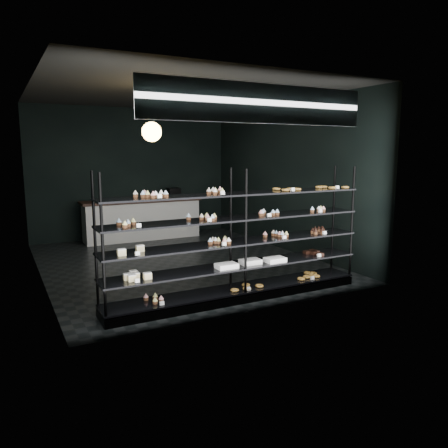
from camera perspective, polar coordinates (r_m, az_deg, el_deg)
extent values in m
cube|color=black|center=(8.67, -6.00, -4.86)|extent=(5.00, 6.00, 0.01)
cube|color=black|center=(8.46, -6.39, 16.56)|extent=(5.00, 6.00, 0.01)
cube|color=black|center=(11.26, -11.85, 6.52)|extent=(5.00, 0.01, 3.20)
cube|color=black|center=(5.74, 4.93, 4.00)|extent=(5.00, 0.01, 3.20)
cube|color=black|center=(7.85, -23.46, 4.73)|extent=(0.01, 6.00, 3.20)
cube|color=black|center=(9.62, 7.88, 6.16)|extent=(0.01, 6.00, 3.20)
cube|color=black|center=(6.51, 1.80, -9.20)|extent=(4.00, 0.50, 0.12)
cylinder|color=black|center=(5.38, -15.54, -3.33)|extent=(0.04, 0.04, 1.85)
cylinder|color=black|center=(5.80, -16.47, -2.45)|extent=(0.04, 0.04, 1.85)
cylinder|color=black|center=(6.09, 2.87, -1.51)|extent=(0.04, 0.04, 1.85)
cylinder|color=black|center=(6.46, 0.89, -0.86)|extent=(0.04, 0.04, 1.85)
cylinder|color=black|center=(7.28, 16.35, -0.08)|extent=(0.04, 0.04, 1.85)
cylinder|color=black|center=(7.59, 14.05, 0.41)|extent=(0.04, 0.04, 1.85)
cube|color=black|center=(6.48, 1.81, -8.45)|extent=(4.00, 0.50, 0.03)
cube|color=black|center=(6.38, 1.82, -5.46)|extent=(4.00, 0.50, 0.02)
cube|color=black|center=(6.30, 1.84, -2.38)|extent=(4.00, 0.50, 0.02)
cube|color=black|center=(6.24, 1.86, 0.76)|extent=(4.00, 0.50, 0.02)
cube|color=black|center=(6.20, 1.88, 3.97)|extent=(4.00, 0.50, 0.02)
cube|color=white|center=(5.50, -8.89, 3.55)|extent=(0.06, 0.04, 0.06)
cube|color=white|center=(5.88, -0.04, 4.04)|extent=(0.06, 0.04, 0.06)
cube|color=white|center=(6.49, 9.01, 4.44)|extent=(0.05, 0.04, 0.06)
cube|color=white|center=(7.04, 14.67, 4.63)|extent=(0.06, 0.04, 0.06)
cube|color=white|center=(5.48, -11.05, -0.23)|extent=(0.06, 0.04, 0.06)
cube|color=white|center=(5.82, -2.13, 0.50)|extent=(0.05, 0.04, 0.06)
cube|color=white|center=(6.32, 6.25, 1.17)|extent=(0.06, 0.04, 0.06)
cube|color=white|center=(6.85, 12.44, 1.65)|extent=(0.06, 0.04, 0.06)
cube|color=white|center=(5.54, -11.49, -3.85)|extent=(0.06, 0.04, 0.06)
cube|color=white|center=(5.97, -0.26, -2.67)|extent=(0.06, 0.04, 0.06)
cube|color=white|center=(6.51, 7.90, -1.75)|extent=(0.05, 0.04, 0.06)
cube|color=white|center=(6.97, 13.00, -1.15)|extent=(0.06, 0.04, 0.06)
cube|color=white|center=(5.63, -11.09, -7.29)|extent=(0.06, 0.04, 0.06)
cube|color=white|center=(7.02, 12.62, -3.99)|extent=(0.06, 0.04, 0.06)
cube|color=white|center=(5.82, -8.23, -10.26)|extent=(0.06, 0.04, 0.06)
cube|color=white|center=(6.36, 3.27, -8.45)|extent=(0.05, 0.04, 0.06)
cube|color=white|center=(7.03, 11.75, -6.89)|extent=(0.06, 0.04, 0.06)
cube|color=#0D2044|center=(5.81, 4.66, 15.42)|extent=(3.20, 0.04, 0.45)
cube|color=white|center=(5.80, 4.77, 15.44)|extent=(3.30, 0.02, 0.50)
cylinder|color=black|center=(7.23, -9.52, 15.30)|extent=(0.01, 0.01, 0.57)
sphere|color=#F4B555|center=(7.20, -9.42, 11.79)|extent=(0.31, 0.31, 0.31)
cube|color=beige|center=(10.91, -10.62, 0.45)|extent=(2.79, 0.60, 0.92)
cube|color=black|center=(10.85, -10.69, 3.01)|extent=(2.90, 0.65, 0.06)
cube|color=black|center=(11.10, -6.64, 4.06)|extent=(0.30, 0.30, 0.25)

